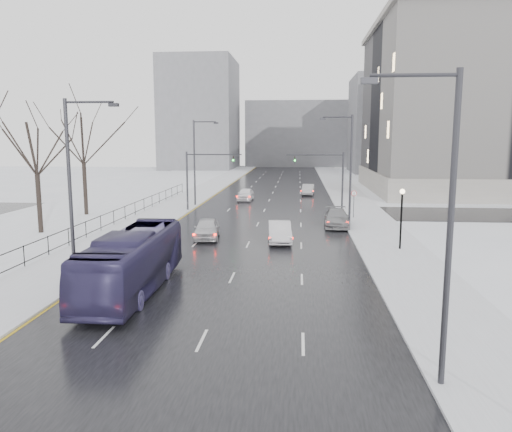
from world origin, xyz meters
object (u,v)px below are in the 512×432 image
(streetlight_l_near, at_px, (74,183))
(streetlight_l_far, at_px, (196,158))
(mast_signal_left, at_px, (197,174))
(sedan_right_far, at_px, (337,218))
(sedan_right_distant, at_px, (308,190))
(bus, at_px, (133,261))
(sedan_center_near, at_px, (207,228))
(sedan_right_near, at_px, (280,232))
(mast_signal_right, at_px, (333,175))
(streetlight_r_mid, at_px, (348,164))
(tree_park_d, at_px, (41,234))
(streetlight_r_near, at_px, (443,216))
(no_uturn_sign, at_px, (354,196))
(sedan_center_far, at_px, (246,194))
(tree_park_e, at_px, (87,215))
(lamppost_r_mid, at_px, (402,210))

(streetlight_l_near, height_order, streetlight_l_far, same)
(mast_signal_left, distance_m, sedan_right_far, 17.22)
(sedan_right_distant, bearing_deg, streetlight_l_far, -131.60)
(bus, bearing_deg, sedan_center_near, 83.54)
(streetlight_l_near, bearing_deg, sedan_right_near, 49.28)
(streetlight_l_near, bearing_deg, streetlight_l_far, 90.00)
(mast_signal_right, xyz_separation_m, sedan_center_near, (-10.81, -14.97, -3.26))
(bus, bearing_deg, streetlight_r_mid, 57.12)
(tree_park_d, xyz_separation_m, sedan_right_distant, (22.88, 30.69, 0.78))
(streetlight_r_near, height_order, streetlight_l_far, same)
(sedan_right_near, height_order, sedan_right_far, sedan_right_near)
(streetlight_l_far, xyz_separation_m, mast_signal_left, (0.84, -4.00, -1.51))
(no_uturn_sign, bearing_deg, streetlight_l_near, -125.89)
(mast_signal_right, height_order, sedan_center_far, mast_signal_right)
(mast_signal_right, bearing_deg, tree_park_e, -171.10)
(lamppost_r_mid, xyz_separation_m, sedan_center_near, (-14.48, 3.02, -2.10))
(no_uturn_sign, relative_size, sedan_right_distant, 0.60)
(mast_signal_left, xyz_separation_m, sedan_right_near, (9.66, -15.80, -3.27))
(sedan_right_distant, bearing_deg, mast_signal_left, -122.00)
(tree_park_d, xyz_separation_m, mast_signal_left, (10.47, 14.00, 4.11))
(tree_park_e, height_order, streetlight_r_mid, streetlight_r_mid)
(no_uturn_sign, relative_size, sedan_right_near, 0.56)
(streetlight_l_near, height_order, no_uturn_sign, streetlight_l_near)
(streetlight_r_near, height_order, lamppost_r_mid, streetlight_r_near)
(streetlight_r_mid, bearing_deg, sedan_center_far, 122.48)
(tree_park_e, bearing_deg, tree_park_d, -87.71)
(lamppost_r_mid, relative_size, sedan_center_far, 0.92)
(streetlight_l_near, height_order, mast_signal_right, streetlight_l_near)
(sedan_center_far, bearing_deg, tree_park_d, -120.45)
(bus, distance_m, sedan_right_near, 14.92)
(mast_signal_left, bearing_deg, no_uturn_sign, -13.60)
(mast_signal_right, relative_size, bus, 0.57)
(no_uturn_sign, bearing_deg, mast_signal_right, 115.11)
(streetlight_l_far, xyz_separation_m, no_uturn_sign, (17.37, -8.00, -3.32))
(bus, distance_m, sedan_right_far, 23.55)
(streetlight_r_mid, height_order, mast_signal_left, streetlight_r_mid)
(sedan_right_far, bearing_deg, lamppost_r_mid, -66.31)
(streetlight_l_far, bearing_deg, streetlight_r_mid, -36.30)
(tree_park_e, height_order, streetlight_l_near, streetlight_l_near)
(sedan_right_far, bearing_deg, bus, -119.08)
(sedan_center_near, distance_m, sedan_right_near, 5.87)
(streetlight_r_mid, xyz_separation_m, sedan_right_far, (-0.97, -0.65, -4.79))
(streetlight_r_near, distance_m, no_uturn_sign, 34.18)
(mast_signal_left, height_order, sedan_center_far, mast_signal_left)
(tree_park_d, xyz_separation_m, sedan_center_far, (14.80, 23.54, 0.83))
(lamppost_r_mid, bearing_deg, sedan_right_distant, 99.69)
(sedan_right_far, bearing_deg, streetlight_r_mid, 35.39)
(tree_park_d, height_order, no_uturn_sign, tree_park_d)
(lamppost_r_mid, xyz_separation_m, sedan_right_far, (-3.80, 9.35, -2.12))
(sedan_right_far, height_order, sedan_right_distant, sedan_right_far)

